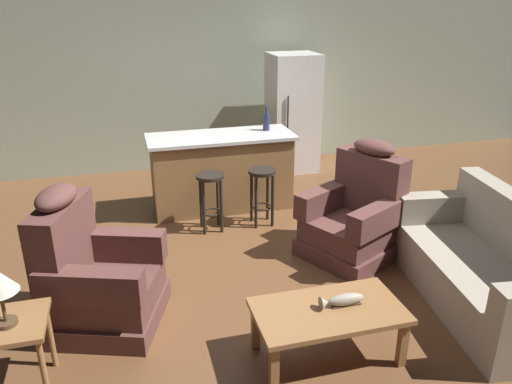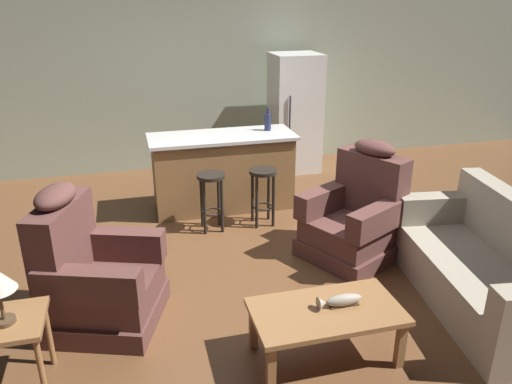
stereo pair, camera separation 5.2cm
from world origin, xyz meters
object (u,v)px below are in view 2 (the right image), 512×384
bar_stool_right (263,187)px  bottle_tall_green (268,121)px  recliner_near_island (356,217)px  kitchen_island (223,171)px  coffee_table (326,316)px  end_table (9,333)px  recliner_near_lamp (94,276)px  couch (488,270)px  refrigerator (295,113)px  bar_stool_left (211,192)px  fish_figurine (340,301)px

bar_stool_right → bottle_tall_green: bottle_tall_green is taller
recliner_near_island → kitchen_island: bearing=-83.3°
coffee_table → end_table: end_table is taller
coffee_table → recliner_near_lamp: recliner_near_lamp is taller
couch → refrigerator: size_ratio=1.14×
bar_stool_left → refrigerator: (1.61, 1.83, 0.41)m
recliner_near_island → end_table: (-3.08, -1.19, 0.04)m
coffee_table → recliner_near_island: size_ratio=0.92×
coffee_table → bottle_tall_green: (0.44, 3.10, 0.70)m
kitchen_island → bottle_tall_green: bottle_tall_green is taller
kitchen_island → refrigerator: (1.35, 1.20, 0.40)m
bottle_tall_green → fish_figurine: bearing=-96.1°
coffee_table → fish_figurine: size_ratio=3.24×
coffee_table → couch: 1.64m
recliner_near_lamp → bar_stool_left: (1.23, 1.48, 0.05)m
fish_figurine → refrigerator: bearing=75.6°
kitchen_island → recliner_near_lamp: bearing=-125.1°
bar_stool_right → refrigerator: bearing=61.3°
end_table → refrigerator: refrigerator is taller
kitchen_island → bar_stool_right: 0.72m
bar_stool_left → recliner_near_lamp: bearing=-129.6°
kitchen_island → end_table: bearing=-125.7°
refrigerator → bottle_tall_green: (-0.75, -1.12, 0.18)m
recliner_near_lamp → recliner_near_island: 2.62m
bar_stool_left → refrigerator: bearing=48.6°
couch → end_table: 3.79m
fish_figurine → bottle_tall_green: bottle_tall_green is taller
recliner_near_lamp → recliner_near_island: same height
kitchen_island → bar_stool_left: kitchen_island is taller
couch → refrigerator: 3.99m
refrigerator → bar_stool_right: bearing=-118.7°
fish_figurine → kitchen_island: (-0.28, 3.00, 0.02)m
coffee_table → recliner_near_island: bearing=57.4°
couch → refrigerator: bearing=-75.5°
coffee_table → recliner_near_island: 1.69m
fish_figurine → end_table: bearing=174.6°
coffee_table → bar_stool_left: (-0.43, 2.39, 0.11)m
recliner_near_lamp → fish_figurine: bearing=-7.3°
coffee_table → fish_figurine: bearing=8.6°
recliner_near_island → kitchen_island: recliner_near_island is taller
fish_figurine → recliner_near_lamp: size_ratio=0.28×
recliner_near_island → bar_stool_right: size_ratio=1.76×
coffee_table → couch: (1.61, 0.29, -0.02)m
end_table → refrigerator: bearing=49.9°
recliner_near_lamp → end_table: 0.85m
kitchen_island → bar_stool_left: (-0.26, -0.63, -0.01)m
bar_stool_left → refrigerator: size_ratio=0.39×
couch → kitchen_island: (-1.79, 2.73, 0.14)m
end_table → couch: bearing=0.8°
kitchen_island → refrigerator: bearing=41.6°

